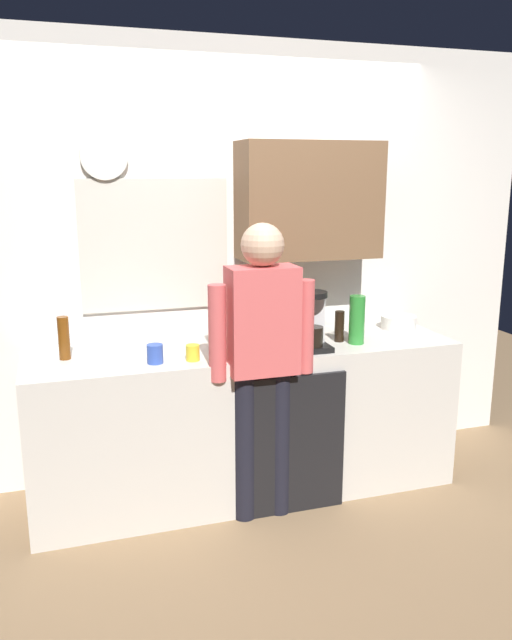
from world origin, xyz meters
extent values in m
plane|color=#8C6D4C|center=(0.00, 0.00, 0.00)|extent=(8.00, 8.00, 0.00)
cube|color=beige|center=(0.00, 0.30, 0.44)|extent=(2.42, 0.64, 0.88)
cube|color=black|center=(0.19, -0.03, 0.40)|extent=(0.56, 0.02, 0.79)
cube|color=white|center=(0.00, 0.73, 1.30)|extent=(4.02, 0.10, 2.60)
cube|color=beige|center=(-0.44, 0.67, 1.43)|extent=(0.86, 0.02, 0.76)
cube|color=#8CA5C6|center=(-0.44, 0.67, 1.43)|extent=(0.80, 0.02, 0.70)
cube|color=brown|center=(0.46, 0.52, 1.68)|extent=(0.84, 0.32, 0.68)
cylinder|color=silver|center=(-0.70, 0.66, 1.93)|extent=(0.26, 0.03, 0.26)
cube|color=black|center=(0.33, 0.13, 0.90)|extent=(0.20, 0.20, 0.03)
cube|color=silver|center=(0.33, 0.19, 1.05)|extent=(0.18, 0.08, 0.28)
cylinder|color=black|center=(0.33, 0.10, 0.97)|extent=(0.11, 0.11, 0.11)
cylinder|color=black|center=(0.33, 0.13, 1.20)|extent=(0.17, 0.17, 0.03)
cylinder|color=black|center=(0.55, 0.25, 0.97)|extent=(0.06, 0.06, 0.18)
cylinder|color=olive|center=(0.28, 0.35, 1.01)|extent=(0.06, 0.06, 0.25)
cylinder|color=brown|center=(-0.98, 0.36, 1.00)|extent=(0.06, 0.06, 0.23)
cylinder|color=maroon|center=(-0.16, 0.38, 0.99)|extent=(0.06, 0.06, 0.22)
cylinder|color=#2D8C33|center=(0.63, 0.17, 1.02)|extent=(0.09, 0.09, 0.28)
cylinder|color=#3351B2|center=(-0.54, 0.14, 0.93)|extent=(0.08, 0.08, 0.10)
cylinder|color=yellow|center=(-0.34, 0.13, 0.92)|extent=(0.07, 0.07, 0.08)
cylinder|color=white|center=(1.05, 0.42, 0.92)|extent=(0.22, 0.22, 0.08)
cylinder|color=#9E5638|center=(0.03, 0.45, 0.93)|extent=(0.10, 0.10, 0.09)
sphere|color=#2D7233|center=(0.03, 0.45, 1.04)|extent=(0.15, 0.15, 0.15)
cylinder|color=black|center=(-0.10, 0.00, 0.41)|extent=(0.12, 0.12, 0.82)
cylinder|color=black|center=(0.10, 0.00, 0.41)|extent=(0.12, 0.12, 0.82)
cube|color=#D85959|center=(0.00, 0.00, 1.10)|extent=(0.36, 0.20, 0.56)
sphere|color=#D8AD8C|center=(0.00, 0.00, 1.49)|extent=(0.22, 0.22, 0.22)
cylinder|color=#D85959|center=(-0.24, 0.00, 1.05)|extent=(0.09, 0.09, 0.50)
cylinder|color=#D85959|center=(0.24, 0.00, 1.05)|extent=(0.09, 0.09, 0.50)
camera|label=1|loc=(-0.99, -3.02, 1.85)|focal=35.58mm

